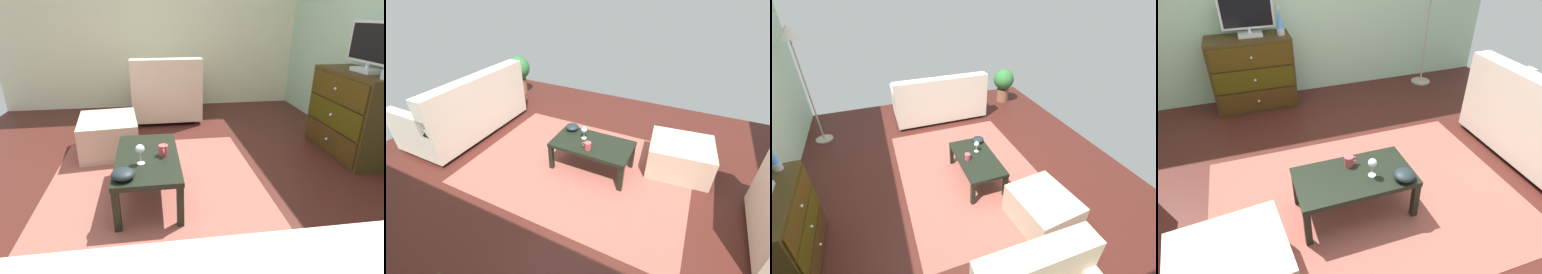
% 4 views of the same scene
% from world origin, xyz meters
% --- Properties ---
extents(ground_plane, '(5.90, 4.92, 0.05)m').
position_xyz_m(ground_plane, '(0.00, 0.00, -0.03)').
color(ground_plane, '#401A15').
extents(wall_plain_left, '(0.12, 4.92, 2.79)m').
position_xyz_m(wall_plain_left, '(-2.71, 0.00, 1.40)').
color(wall_plain_left, beige).
rests_on(wall_plain_left, ground_plane).
extents(area_rug, '(2.60, 1.90, 0.01)m').
position_xyz_m(area_rug, '(0.20, -0.20, 0.00)').
color(area_rug, '#934C41').
rests_on(area_rug, ground_plane).
extents(dresser, '(0.99, 0.49, 0.89)m').
position_xyz_m(dresser, '(-0.51, 1.91, 0.45)').
color(dresser, '#382B11').
rests_on(dresser, ground_plane).
extents(tv, '(0.61, 0.18, 0.48)m').
position_xyz_m(tv, '(-0.47, 1.93, 1.14)').
color(tv, silver).
rests_on(tv, dresser).
extents(coffee_table, '(0.93, 0.50, 0.37)m').
position_xyz_m(coffee_table, '(0.06, -0.26, 0.32)').
color(coffee_table, black).
rests_on(coffee_table, ground_plane).
extents(wine_glass, '(0.07, 0.07, 0.16)m').
position_xyz_m(wine_glass, '(0.19, -0.30, 0.48)').
color(wine_glass, silver).
rests_on(wine_glass, coffee_table).
extents(mug, '(0.11, 0.08, 0.08)m').
position_xyz_m(mug, '(0.06, -0.12, 0.41)').
color(mug, '#BE464A').
rests_on(mug, coffee_table).
extents(bowl_decorative, '(0.16, 0.16, 0.07)m').
position_xyz_m(bowl_decorative, '(0.41, -0.42, 0.40)').
color(bowl_decorative, black).
rests_on(bowl_decorative, coffee_table).
extents(armchair, '(0.80, 0.94, 0.89)m').
position_xyz_m(armchair, '(-1.94, 0.02, 0.36)').
color(armchair, '#332319').
rests_on(armchair, ground_plane).
extents(ottoman, '(0.76, 0.67, 0.39)m').
position_xyz_m(ottoman, '(-0.89, -0.68, 0.19)').
color(ottoman, '#C7A890').
rests_on(ottoman, ground_plane).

